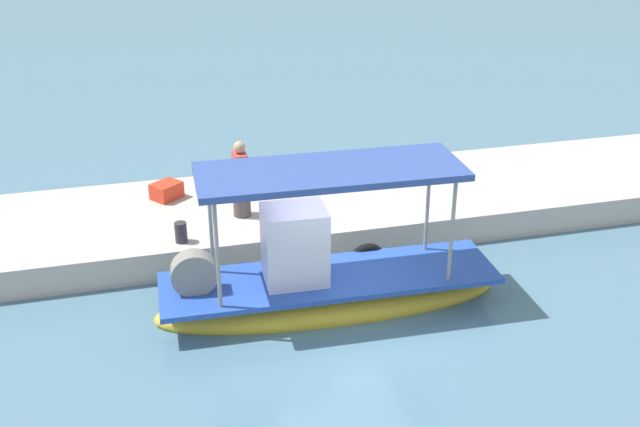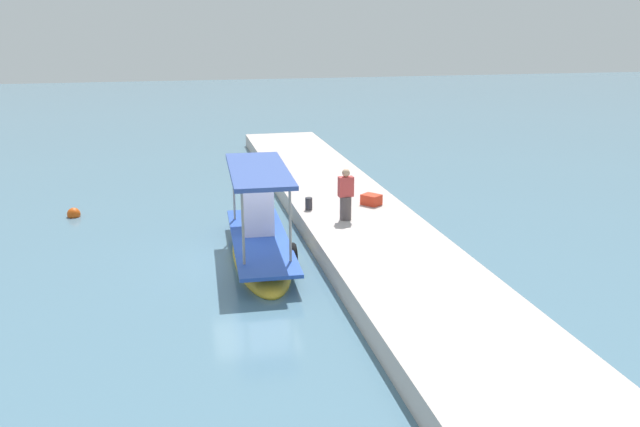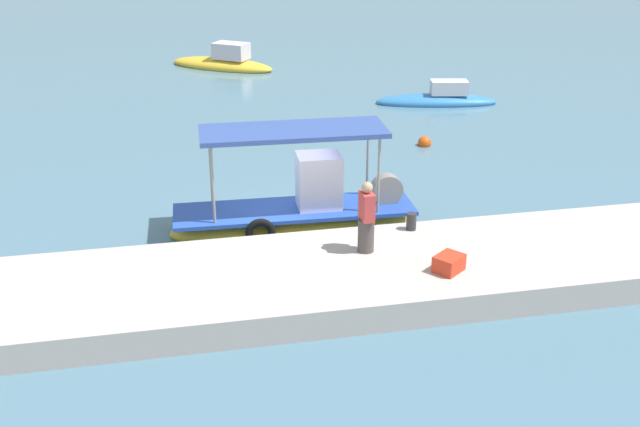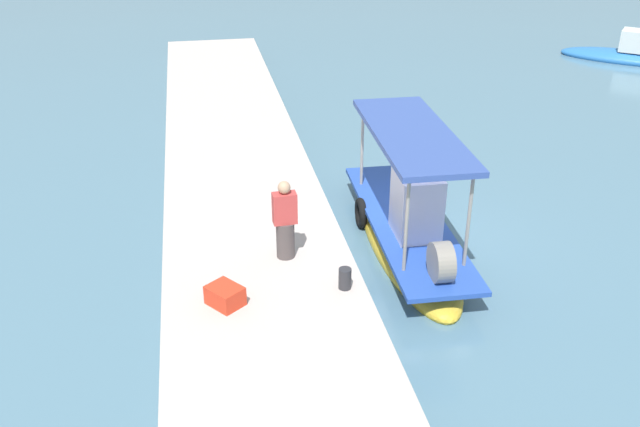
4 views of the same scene
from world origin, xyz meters
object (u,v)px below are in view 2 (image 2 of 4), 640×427
at_px(main_fishing_boat, 260,241).
at_px(cargo_crate, 371,200).
at_px(marker_buoy, 74,214).
at_px(mooring_bollard, 309,204).
at_px(fisherman_near_bollard, 346,197).

distance_m(main_fishing_boat, cargo_crate, 4.88).
height_order(main_fishing_boat, cargo_crate, main_fishing_boat).
distance_m(cargo_crate, marker_buoy, 10.59).
bearing_deg(main_fishing_boat, cargo_crate, -59.23).
bearing_deg(marker_buoy, main_fishing_boat, -132.37).
xyz_separation_m(main_fishing_boat, mooring_bollard, (2.37, -1.96, 0.38)).
bearing_deg(cargo_crate, mooring_bollard, 93.00).
distance_m(fisherman_near_bollard, mooring_bollard, 1.72).
bearing_deg(mooring_bollard, cargo_crate, -87.00).
height_order(fisherman_near_bollard, cargo_crate, fisherman_near_bollard).
xyz_separation_m(fisherman_near_bollard, marker_buoy, (4.43, 8.84, -1.28)).
bearing_deg(cargo_crate, fisherman_near_bollard, 138.45).
height_order(main_fishing_boat, marker_buoy, main_fishing_boat).
bearing_deg(marker_buoy, mooring_bollard, -111.17).
height_order(cargo_crate, marker_buoy, cargo_crate).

